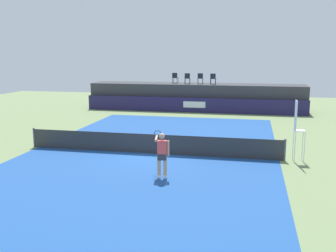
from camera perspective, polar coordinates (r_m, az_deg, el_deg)
ground_plane at (r=21.84m, az=-0.49°, el=-2.06°), size 48.00×48.00×0.00m
court_inner at (r=19.01m, az=-2.48°, el=-4.00°), size 12.00×22.00×0.00m
sponsor_wall at (r=31.91m, az=3.64°, el=3.05°), size 18.00×0.22×1.20m
spectator_platform at (r=33.62m, az=4.11°, el=4.28°), size 18.00×2.80×2.20m
spectator_chair_far_left at (r=34.02m, az=1.03°, el=7.08°), size 0.46×0.46×0.89m
spectator_chair_left at (r=33.33m, az=2.83°, el=6.99°), size 0.48×0.48×0.89m
spectator_chair_center at (r=33.40m, az=4.72°, el=6.98°), size 0.48×0.48×0.89m
spectator_chair_right at (r=33.06m, az=6.56°, el=6.91°), size 0.45×0.45×0.89m
umpire_chair at (r=18.18m, az=18.29°, el=-0.09°), size 0.48×0.48×2.76m
tennis_net at (r=18.89m, az=-2.49°, el=-2.61°), size 12.40×0.02×0.95m
net_post_near at (r=21.29m, az=-18.87°, el=-1.60°), size 0.10×0.10×1.00m
net_post_far at (r=18.36m, az=16.61°, el=-3.36°), size 0.10×0.10×1.00m
tennis_player at (r=15.18m, az=-0.89°, el=-4.02°), size 0.83×1.12×1.77m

